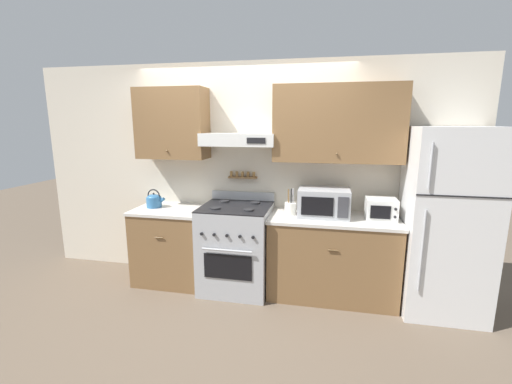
{
  "coord_description": "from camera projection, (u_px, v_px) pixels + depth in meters",
  "views": [
    {
      "loc": [
        0.97,
        -3.25,
        1.88
      ],
      "look_at": [
        0.23,
        0.27,
        1.14
      ],
      "focal_mm": 24.0,
      "sensor_mm": 36.0,
      "label": 1
    }
  ],
  "objects": [
    {
      "name": "tea_kettle",
      "position": [
        154.0,
        200.0,
        4.03
      ],
      "size": [
        0.23,
        0.18,
        0.22
      ],
      "color": "teal",
      "rests_on": "counter_left"
    },
    {
      "name": "counter_left",
      "position": [
        173.0,
        244.0,
        4.08
      ],
      "size": [
        0.83,
        0.65,
        0.89
      ],
      "color": "brown",
      "rests_on": "ground_plane"
    },
    {
      "name": "ground_plane",
      "position": [
        230.0,
        299.0,
        3.69
      ],
      "size": [
        16.0,
        16.0,
        0.0
      ],
      "primitive_type": "plane",
      "color": "brown"
    },
    {
      "name": "utensil_crock",
      "position": [
        290.0,
        208.0,
        3.71
      ],
      "size": [
        0.13,
        0.13,
        0.29
      ],
      "color": "silver",
      "rests_on": "counter_right"
    },
    {
      "name": "stove_range",
      "position": [
        236.0,
        247.0,
        3.87
      ],
      "size": [
        0.76,
        0.73,
        1.07
      ],
      "color": "#ADAFB5",
      "rests_on": "ground_plane"
    },
    {
      "name": "refrigerator",
      "position": [
        446.0,
        222.0,
        3.34
      ],
      "size": [
        0.76,
        0.74,
        1.84
      ],
      "color": "white",
      "rests_on": "ground_plane"
    },
    {
      "name": "wall_back",
      "position": [
        253.0,
        157.0,
        3.95
      ],
      "size": [
        5.2,
        0.46,
        2.55
      ],
      "color": "beige",
      "rests_on": "ground_plane"
    },
    {
      "name": "counter_right",
      "position": [
        332.0,
        257.0,
        3.7
      ],
      "size": [
        1.36,
        0.65,
        0.89
      ],
      "color": "brown",
      "rests_on": "ground_plane"
    },
    {
      "name": "microwave",
      "position": [
        324.0,
        202.0,
        3.64
      ],
      "size": [
        0.53,
        0.4,
        0.3
      ],
      "color": "#ADAFB5",
      "rests_on": "counter_right"
    },
    {
      "name": "toaster_oven",
      "position": [
        381.0,
        209.0,
        3.51
      ],
      "size": [
        0.3,
        0.29,
        0.22
      ],
      "color": "white",
      "rests_on": "counter_right"
    }
  ]
}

